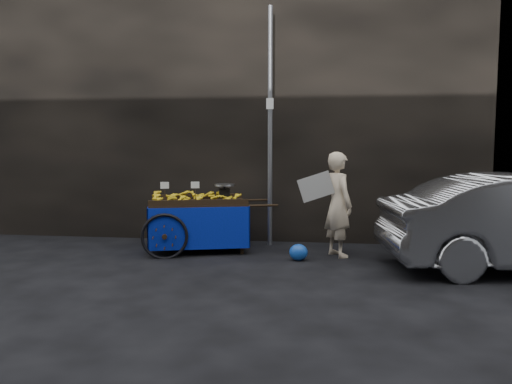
# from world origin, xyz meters

# --- Properties ---
(ground) EXTENTS (80.00, 80.00, 0.00)m
(ground) POSITION_xyz_m (0.00, 0.00, 0.00)
(ground) COLOR black
(ground) RESTS_ON ground
(building_wall) EXTENTS (13.50, 2.00, 5.00)m
(building_wall) POSITION_xyz_m (0.39, 2.60, 2.50)
(building_wall) COLOR black
(building_wall) RESTS_ON ground
(street_pole) EXTENTS (0.12, 0.10, 4.00)m
(street_pole) POSITION_xyz_m (0.30, 1.30, 2.01)
(street_pole) COLOR slate
(street_pole) RESTS_ON ground
(banana_cart) EXTENTS (2.30, 1.48, 1.16)m
(banana_cart) POSITION_xyz_m (-0.86, 0.70, 0.71)
(banana_cart) COLOR black
(banana_cart) RESTS_ON ground
(vendor) EXTENTS (0.95, 0.70, 1.61)m
(vendor) POSITION_xyz_m (1.42, 0.58, 0.81)
(vendor) COLOR beige
(vendor) RESTS_ON ground
(plastic_bag) EXTENTS (0.28, 0.22, 0.25)m
(plastic_bag) POSITION_xyz_m (0.84, 0.20, 0.12)
(plastic_bag) COLOR #1749B1
(plastic_bag) RESTS_ON ground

